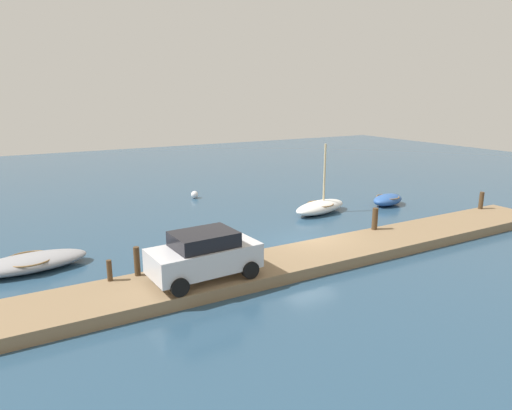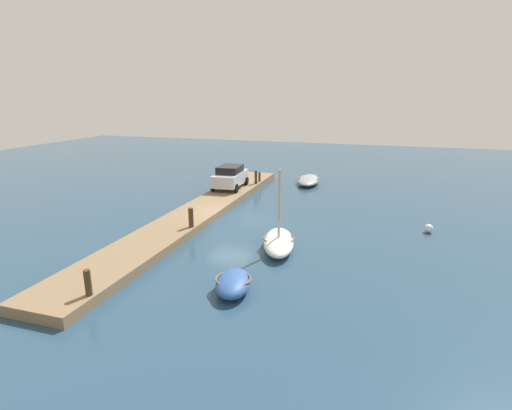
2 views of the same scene
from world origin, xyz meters
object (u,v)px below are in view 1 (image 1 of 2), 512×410
at_px(motorboat_grey, 30,263).
at_px(rowboat_white, 320,207).
at_px(marker_buoy, 195,195).
at_px(mooring_post_mid_east, 375,219).
at_px(mooring_post_east, 481,200).
at_px(parked_car, 204,254).
at_px(mooring_post_west, 109,270).
at_px(dinghy_blue, 388,200).
at_px(mooring_post_mid_west, 137,261).

xyz_separation_m(motorboat_grey, rowboat_white, (15.67, 1.42, 0.07)).
bearing_deg(marker_buoy, rowboat_white, -55.95).
bearing_deg(mooring_post_mid_east, mooring_post_east, 0.00).
bearing_deg(parked_car, mooring_post_mid_east, 5.40).
relative_size(mooring_post_west, mooring_post_mid_east, 0.72).
xyz_separation_m(motorboat_grey, mooring_post_east, (23.29, -3.72, 0.61)).
bearing_deg(mooring_post_west, parked_car, -25.48).
bearing_deg(dinghy_blue, parked_car, -171.31).
relative_size(rowboat_white, mooring_post_east, 4.24).
bearing_deg(mooring_post_east, mooring_post_mid_west, 180.00).
xyz_separation_m(motorboat_grey, marker_buoy, (10.67, 8.81, -0.09)).
xyz_separation_m(dinghy_blue, mooring_post_east, (2.68, -4.59, 0.58)).
bearing_deg(dinghy_blue, marker_buoy, 128.39).
xyz_separation_m(mooring_post_west, marker_buoy, (8.30, 12.53, -0.59)).
xyz_separation_m(parked_car, marker_buoy, (5.26, 13.98, -1.11)).
distance_m(dinghy_blue, mooring_post_east, 5.35).
distance_m(parked_car, marker_buoy, 14.98).
bearing_deg(dinghy_blue, mooring_post_mid_east, -153.46).
height_order(mooring_post_west, mooring_post_east, mooring_post_east).
bearing_deg(rowboat_white, mooring_post_west, -172.60).
bearing_deg(rowboat_white, mooring_post_east, -47.76).
height_order(mooring_post_mid_east, mooring_post_east, mooring_post_mid_east).
relative_size(mooring_post_mid_west, mooring_post_east, 1.11).
bearing_deg(mooring_post_east, rowboat_white, 145.99).
height_order(mooring_post_west, parked_car, parked_car).
xyz_separation_m(mooring_post_west, mooring_post_east, (20.91, 0.00, 0.11)).
xyz_separation_m(motorboat_grey, mooring_post_west, (2.37, -3.72, 0.51)).
xyz_separation_m(mooring_post_east, parked_car, (-17.88, -1.45, 0.41)).
height_order(rowboat_white, parked_car, rowboat_white).
xyz_separation_m(dinghy_blue, marker_buoy, (-9.94, 7.94, -0.12)).
xyz_separation_m(dinghy_blue, mooring_post_mid_east, (-5.57, -4.59, 0.62)).
distance_m(motorboat_grey, mooring_post_mid_west, 5.06).
xyz_separation_m(mooring_post_mid_west, mooring_post_east, (19.92, 0.00, -0.05)).
bearing_deg(parked_car, dinghy_blue, 18.54).
distance_m(dinghy_blue, marker_buoy, 12.72).
height_order(motorboat_grey, dinghy_blue, dinghy_blue).
bearing_deg(parked_car, motorboat_grey, 133.16).
bearing_deg(mooring_post_east, motorboat_grey, 170.91).
distance_m(mooring_post_west, parked_car, 3.40).
bearing_deg(marker_buoy, parked_car, -110.62).
bearing_deg(motorboat_grey, parked_car, -48.28).
height_order(mooring_post_west, marker_buoy, mooring_post_west).
relative_size(mooring_post_mid_west, parked_car, 0.27).
bearing_deg(mooring_post_west, mooring_post_mid_west, 0.00).
height_order(parked_car, marker_buoy, parked_car).
xyz_separation_m(dinghy_blue, mooring_post_mid_west, (-17.24, -4.59, 0.63)).
distance_m(motorboat_grey, marker_buoy, 13.84).
bearing_deg(rowboat_white, parked_car, -161.04).
relative_size(mooring_post_west, marker_buoy, 1.56).
xyz_separation_m(rowboat_white, mooring_post_mid_east, (-0.63, -5.14, 0.59)).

